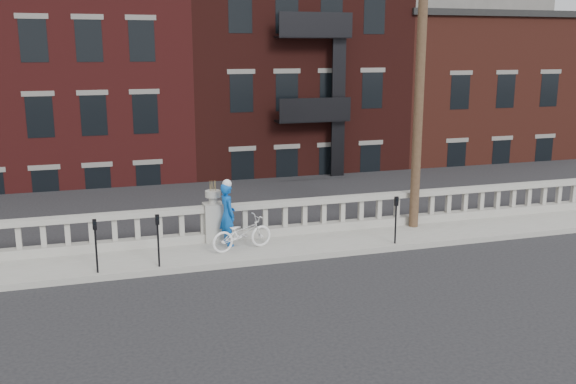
{
  "coord_description": "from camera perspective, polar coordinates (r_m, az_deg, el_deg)",
  "views": [
    {
      "loc": [
        -3.25,
        -13.54,
        5.56
      ],
      "look_at": [
        1.99,
        3.2,
        1.61
      ],
      "focal_mm": 40.0,
      "sensor_mm": 36.0,
      "label": 1
    }
  ],
  "objects": [
    {
      "name": "planter_pedestal",
      "position": [
        18.41,
        -6.64,
        -2.28
      ],
      "size": [
        0.55,
        0.55,
        1.76
      ],
      "color": "gray",
      "rests_on": "sidewalk"
    },
    {
      "name": "bicycle",
      "position": [
        17.6,
        -4.12,
        -3.67
      ],
      "size": [
        1.86,
        1.01,
        0.93
      ],
      "primitive_type": "imported",
      "rotation": [
        0.0,
        0.0,
        1.81
      ],
      "color": "white",
      "rests_on": "sidewalk"
    },
    {
      "name": "parking_meter_d",
      "position": [
        18.24,
        9.57,
        -1.99
      ],
      "size": [
        0.1,
        0.09,
        1.36
      ],
      "color": "black",
      "rests_on": "sidewalk"
    },
    {
      "name": "lower_level",
      "position": [
        36.9,
        -11.52,
        7.88
      ],
      "size": [
        80.0,
        44.0,
        20.8
      ],
      "color": "#605E59",
      "rests_on": "ground"
    },
    {
      "name": "sidewalk",
      "position": [
        17.73,
        -5.99,
        -5.4
      ],
      "size": [
        32.0,
        2.2,
        0.15
      ],
      "primitive_type": "cube",
      "color": "gray",
      "rests_on": "ground"
    },
    {
      "name": "ground",
      "position": [
        15.0,
        -3.66,
        -9.1
      ],
      "size": [
        120.0,
        120.0,
        0.0
      ],
      "primitive_type": "plane",
      "color": "black",
      "rests_on": "ground"
    },
    {
      "name": "balustrade",
      "position": [
        18.46,
        -6.62,
        -2.85
      ],
      "size": [
        28.0,
        0.34,
        1.03
      ],
      "color": "gray",
      "rests_on": "sidewalk"
    },
    {
      "name": "parking_meter_c",
      "position": [
        16.41,
        -11.49,
        -3.72
      ],
      "size": [
        0.1,
        0.09,
        1.36
      ],
      "color": "black",
      "rests_on": "sidewalk"
    },
    {
      "name": "parking_meter_b",
      "position": [
        16.34,
        -16.74,
        -4.08
      ],
      "size": [
        0.1,
        0.09,
        1.36
      ],
      "color": "black",
      "rests_on": "sidewalk"
    },
    {
      "name": "utility_pole",
      "position": [
        19.58,
        11.71,
        11.48
      ],
      "size": [
        1.6,
        0.28,
        10.0
      ],
      "color": "#422D1E",
      "rests_on": "sidewalk"
    },
    {
      "name": "cyclist",
      "position": [
        17.94,
        -5.4,
        -1.98
      ],
      "size": [
        0.52,
        0.71,
        1.77
      ],
      "primitive_type": "imported",
      "rotation": [
        0.0,
        0.0,
        1.74
      ],
      "color": "#0B4CAA",
      "rests_on": "sidewalk"
    }
  ]
}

